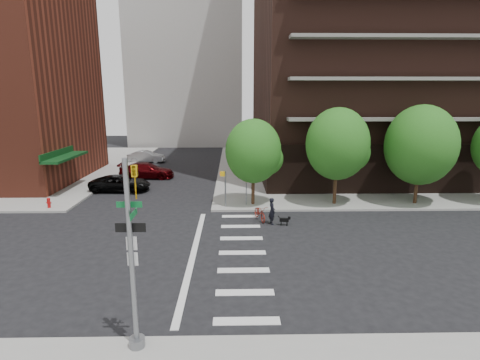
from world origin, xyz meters
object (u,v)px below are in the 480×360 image
object	(u,v)px
parked_car_black	(120,183)
parked_car_silver	(146,157)
traffic_signal	(133,272)
dog_walker	(272,211)
scooter	(260,213)
fire_hydrant	(49,202)
parked_car_maroon	(147,171)

from	to	relation	value
parked_car_black	parked_car_silver	distance (m)	14.37
traffic_signal	dog_walker	size ratio (longest dim) A/B	3.54
parked_car_silver	dog_walker	size ratio (longest dim) A/B	2.59
parked_car_black	scooter	size ratio (longest dim) A/B	2.61
traffic_signal	parked_car_black	distance (m)	21.65
traffic_signal	scooter	size ratio (longest dim) A/B	3.17
traffic_signal	fire_hydrant	size ratio (longest dim) A/B	8.20
traffic_signal	parked_car_silver	size ratio (longest dim) A/B	1.36
fire_hydrant	parked_car_maroon	size ratio (longest dim) A/B	0.14
fire_hydrant	scooter	size ratio (longest dim) A/B	0.39
traffic_signal	scooter	xyz separation A→B (m)	(4.75, 12.72, -2.20)
dog_walker	scooter	bearing A→B (deg)	27.32
fire_hydrant	scooter	bearing A→B (deg)	-9.87
parked_car_maroon	dog_walker	xyz separation A→B (m)	(10.89, -13.83, 0.08)
traffic_signal	parked_car_maroon	world-z (taller)	traffic_signal
fire_hydrant	dog_walker	distance (m)	15.84
dog_walker	parked_car_maroon	bearing A→B (deg)	24.40
traffic_signal	fire_hydrant	distance (m)	18.42
traffic_signal	dog_walker	distance (m)	13.24
parked_car_silver	traffic_signal	bearing A→B (deg)	-164.98
parked_car_maroon	parked_car_silver	size ratio (longest dim) A/B	1.20
parked_car_black	parked_car_maroon	bearing A→B (deg)	-8.26
parked_car_silver	scooter	size ratio (longest dim) A/B	2.32
fire_hydrant	dog_walker	size ratio (longest dim) A/B	0.43
fire_hydrant	parked_car_black	xyz separation A→B (m)	(3.51, 5.25, 0.14)
traffic_signal	parked_car_black	world-z (taller)	traffic_signal
parked_car_silver	dog_walker	bearing A→B (deg)	-147.69
parked_car_maroon	scooter	world-z (taller)	parked_car_maroon
dog_walker	fire_hydrant	bearing A→B (deg)	63.91
parked_car_silver	fire_hydrant	bearing A→B (deg)	175.57
traffic_signal	dog_walker	bearing A→B (deg)	65.49
scooter	dog_walker	world-z (taller)	dog_walker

